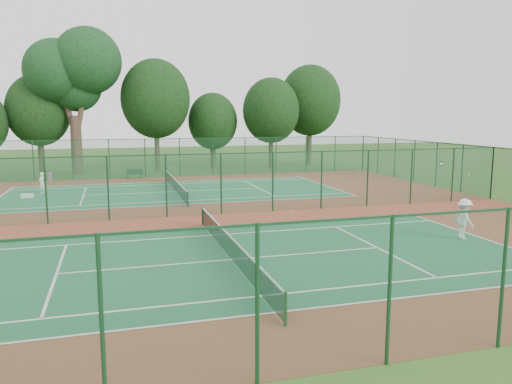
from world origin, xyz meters
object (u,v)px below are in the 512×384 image
at_px(trash_bin, 50,177).
at_px(bench, 135,174).
at_px(kit_bag, 27,196).
at_px(player_far, 42,183).
at_px(big_tree, 74,70).
at_px(player_near, 464,219).

height_order(trash_bin, bench, bench).
bearing_deg(trash_bin, kit_bag, -93.49).
xyz_separation_m(player_far, big_tree, (1.79, 12.34, 8.89)).
distance_m(bench, kit_bag, 11.05).
bearing_deg(big_tree, kit_bag, -100.30).
xyz_separation_m(player_near, big_tree, (-18.41, 31.81, 8.73)).
relative_size(player_near, trash_bin, 2.29).
bearing_deg(kit_bag, big_tree, 82.13).
bearing_deg(player_near, trash_bin, 38.55).
height_order(player_far, big_tree, big_tree).
relative_size(player_far, bench, 1.05).
distance_m(player_far, big_tree, 15.31).
bearing_deg(player_far, bench, 157.76).
distance_m(player_near, big_tree, 37.78).
bearing_deg(bench, big_tree, 127.95).
bearing_deg(player_near, player_far, 46.78).
bearing_deg(trash_bin, player_near, -52.17).
height_order(player_near, trash_bin, player_near).
distance_m(player_near, kit_bag, 27.50).
relative_size(player_near, bench, 1.28).
distance_m(player_near, bench, 29.19).
distance_m(trash_bin, bench, 6.98).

